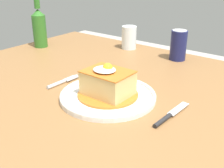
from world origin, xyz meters
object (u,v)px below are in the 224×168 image
(main_plate, at_px, (108,96))
(knife, at_px, (167,117))
(fork, at_px, (61,82))
(drinking_glass, at_px, (129,39))
(soda_can, at_px, (178,45))
(beer_bottle_green, at_px, (39,26))

(main_plate, distance_m, knife, 0.20)
(fork, height_order, knife, same)
(knife, relative_size, drinking_glass, 1.58)
(main_plate, bearing_deg, knife, 0.21)
(main_plate, relative_size, knife, 1.74)
(main_plate, relative_size, soda_can, 2.32)
(fork, xyz_separation_m, knife, (0.39, 0.01, 0.00))
(main_plate, distance_m, drinking_glass, 0.54)
(soda_can, bearing_deg, knife, -66.81)
(main_plate, bearing_deg, beer_bottle_green, 158.32)
(knife, height_order, soda_can, soda_can)
(fork, bearing_deg, soda_can, 67.94)
(fork, distance_m, beer_bottle_green, 0.49)
(knife, bearing_deg, drinking_glass, 133.68)
(fork, relative_size, soda_can, 1.14)
(soda_can, height_order, beer_bottle_green, beer_bottle_green)
(fork, bearing_deg, beer_bottle_green, 148.65)
(soda_can, relative_size, drinking_glass, 1.18)
(main_plate, xyz_separation_m, beer_bottle_green, (-0.60, 0.24, 0.09))
(main_plate, distance_m, soda_can, 0.47)
(knife, relative_size, beer_bottle_green, 0.62)
(beer_bottle_green, distance_m, drinking_glass, 0.43)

